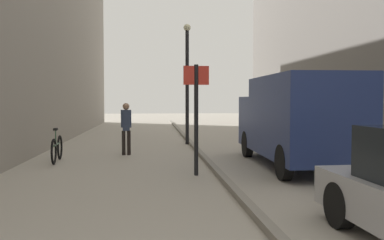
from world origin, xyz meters
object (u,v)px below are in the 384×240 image
at_px(pedestrian_mid_block, 126,125).
at_px(street_sign_post, 196,110).
at_px(delivery_van, 295,119).
at_px(bicycle_leaning, 57,149).
at_px(lamp_post, 187,76).

relative_size(pedestrian_mid_block, street_sign_post, 0.64).
relative_size(pedestrian_mid_block, delivery_van, 0.30).
bearing_deg(bicycle_leaning, delivery_van, -15.67).
distance_m(street_sign_post, lamp_post, 6.98).
xyz_separation_m(lamp_post, bicycle_leaning, (-4.12, -4.39, -2.34)).
bearing_deg(delivery_van, street_sign_post, -158.27).
bearing_deg(bicycle_leaning, street_sign_post, -36.84).
distance_m(pedestrian_mid_block, street_sign_post, 4.27).
distance_m(pedestrian_mid_block, lamp_post, 4.18).
xyz_separation_m(pedestrian_mid_block, lamp_post, (2.23, 3.07, 1.76)).
height_order(street_sign_post, lamp_post, lamp_post).
bearing_deg(delivery_van, pedestrian_mid_block, 150.23).
xyz_separation_m(delivery_van, lamp_post, (-2.39, 5.82, 1.44)).
bearing_deg(lamp_post, street_sign_post, -93.21).
xyz_separation_m(street_sign_post, bicycle_leaning, (-3.74, 2.48, -1.16)).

